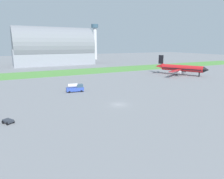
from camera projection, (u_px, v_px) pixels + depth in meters
name	position (u px, v px, depth m)	size (l,w,h in m)	color
ground_plane	(119.00, 105.00, 61.59)	(600.00, 600.00, 0.00)	gray
grass_taxiway_strip	(59.00, 73.00, 128.64)	(360.00, 28.00, 0.08)	#549342
airplane_parked_jet_far	(181.00, 68.00, 119.20)	(29.48, 29.37, 11.21)	red
fuel_truck_near_gate	(75.00, 88.00, 77.73)	(6.80, 3.46, 3.29)	#334FB2
baggage_cart_midfield	(8.00, 121.00, 46.99)	(2.71, 2.94, 0.90)	#2D333D
hangar_distant	(54.00, 49.00, 177.76)	(66.23, 31.88, 32.31)	#9399A3
control_tower	(95.00, 39.00, 236.69)	(8.00, 8.00, 39.97)	silver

